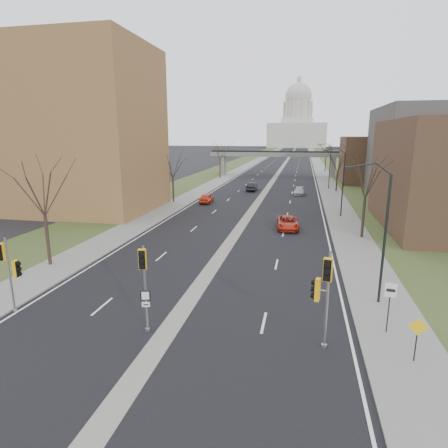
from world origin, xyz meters
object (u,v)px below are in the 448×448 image
(signal_pole_left, at_px, (9,265))
(car_left_near, at_px, (207,198))
(warning_sign, at_px, (417,333))
(signal_pole_right, at_px, (323,286))
(car_left_far, at_px, (252,187))
(car_right_near, at_px, (288,223))
(car_right_mid, at_px, (299,191))
(speed_limit_sign, at_px, (390,299))
(signal_pole_median, at_px, (144,275))

(signal_pole_left, bearing_deg, car_left_near, 81.61)
(signal_pole_left, bearing_deg, warning_sign, -7.07)
(signal_pole_right, relative_size, car_left_near, 1.15)
(car_left_far, distance_m, car_right_near, 29.75)
(car_left_near, relative_size, car_right_mid, 1.01)
(car_right_mid, bearing_deg, car_left_far, 162.60)
(signal_pole_left, relative_size, car_right_near, 0.90)
(signal_pole_right, relative_size, car_right_mid, 1.17)
(speed_limit_sign, xyz_separation_m, car_right_near, (-6.16, 22.21, -1.32))
(signal_pole_median, distance_m, signal_pole_right, 8.99)
(signal_pole_median, height_order, car_right_near, signal_pole_median)
(car_left_near, bearing_deg, car_right_mid, -144.79)
(signal_pole_left, xyz_separation_m, car_right_near, (14.97, 24.22, -2.31))
(warning_sign, relative_size, car_right_near, 0.42)
(speed_limit_sign, xyz_separation_m, car_left_far, (-14.12, 50.88, -1.25))
(warning_sign, height_order, car_right_near, warning_sign)
(signal_pole_right, distance_m, car_left_near, 41.91)
(signal_pole_median, height_order, signal_pole_right, signal_pole_right)
(signal_pole_right, distance_m, car_right_near, 24.70)
(signal_pole_right, height_order, car_right_mid, signal_pole_right)
(warning_sign, distance_m, car_right_near, 25.69)
(signal_pole_median, height_order, warning_sign, signal_pole_median)
(signal_pole_median, distance_m, car_left_near, 39.83)
(car_left_near, distance_m, car_right_near, 19.45)
(signal_pole_left, height_order, car_right_near, signal_pole_left)
(car_right_near, distance_m, car_right_mid, 25.56)
(signal_pole_median, relative_size, car_right_mid, 1.11)
(signal_pole_median, height_order, car_left_near, signal_pole_median)
(signal_pole_left, xyz_separation_m, warning_sign, (21.85, -0.52, -1.50))
(car_left_far, relative_size, car_right_near, 0.92)
(car_right_mid, bearing_deg, signal_pole_left, -105.59)
(car_left_near, height_order, car_right_mid, car_left_near)
(signal_pole_left, height_order, warning_sign, signal_pole_left)
(speed_limit_sign, bearing_deg, warning_sign, -67.88)
(speed_limit_sign, height_order, car_left_near, speed_limit_sign)
(signal_pole_right, bearing_deg, car_left_far, 114.15)
(signal_pole_left, bearing_deg, car_left_far, 76.74)
(signal_pole_right, distance_m, warning_sign, 4.63)
(car_left_near, height_order, car_right_near, car_left_near)
(signal_pole_median, bearing_deg, car_right_mid, 66.42)
(car_left_near, relative_size, car_right_near, 0.86)
(signal_pole_right, height_order, car_right_near, signal_pole_right)
(speed_limit_sign, bearing_deg, car_left_far, 111.86)
(car_left_far, bearing_deg, car_left_near, 69.38)
(signal_pole_left, relative_size, signal_pole_right, 0.91)
(signal_pole_median, distance_m, car_right_near, 25.77)
(speed_limit_sign, xyz_separation_m, warning_sign, (0.71, -2.53, -0.51))
(signal_pole_median, xyz_separation_m, car_right_mid, (7.23, 50.38, -2.72))
(signal_pole_median, height_order, speed_limit_sign, signal_pole_median)
(speed_limit_sign, height_order, car_right_mid, speed_limit_sign)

